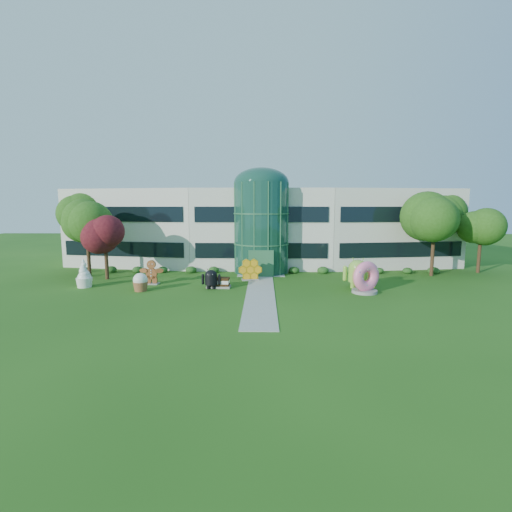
# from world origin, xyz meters

# --- Properties ---
(ground) EXTENTS (140.00, 140.00, 0.00)m
(ground) POSITION_xyz_m (0.00, 0.00, 0.00)
(ground) COLOR #215114
(ground) RESTS_ON ground
(building) EXTENTS (46.00, 15.00, 9.30)m
(building) POSITION_xyz_m (0.00, 18.00, 4.65)
(building) COLOR beige
(building) RESTS_ON ground
(atrium) EXTENTS (6.00, 6.00, 9.80)m
(atrium) POSITION_xyz_m (0.00, 12.00, 4.90)
(atrium) COLOR #194738
(atrium) RESTS_ON ground
(walkway) EXTENTS (2.40, 20.00, 0.04)m
(walkway) POSITION_xyz_m (0.00, 2.00, 0.02)
(walkway) COLOR #9E9E93
(walkway) RESTS_ON ground
(tree_red) EXTENTS (4.00, 4.00, 6.00)m
(tree_red) POSITION_xyz_m (-15.50, 7.50, 3.00)
(tree_red) COLOR #3F0C14
(tree_red) RESTS_ON ground
(trees_backdrop) EXTENTS (52.00, 8.00, 8.40)m
(trees_backdrop) POSITION_xyz_m (0.00, 13.00, 4.20)
(trees_backdrop) COLOR #254F13
(trees_backdrop) RESTS_ON ground
(android_green) EXTENTS (2.91, 2.18, 3.02)m
(android_green) POSITION_xyz_m (8.67, 3.86, 1.51)
(android_green) COLOR #85BB3C
(android_green) RESTS_ON ground
(android_black) EXTENTS (1.77, 1.19, 2.01)m
(android_black) POSITION_xyz_m (-4.40, 3.30, 1.00)
(android_black) COLOR black
(android_black) RESTS_ON ground
(donut) EXTENTS (2.94, 2.34, 2.76)m
(donut) POSITION_xyz_m (8.85, 2.07, 1.38)
(donut) COLOR #F85E94
(donut) RESTS_ON ground
(gingerbread) EXTENTS (2.55, 1.08, 2.32)m
(gingerbread) POSITION_xyz_m (-10.27, 5.17, 1.16)
(gingerbread) COLOR brown
(gingerbread) RESTS_ON ground
(ice_cream_sandwich) EXTENTS (2.18, 1.18, 0.95)m
(ice_cream_sandwich) POSITION_xyz_m (-3.79, 3.80, 0.47)
(ice_cream_sandwich) COLOR black
(ice_cream_sandwich) RESTS_ON ground
(honeycomb) EXTENTS (2.57, 1.31, 1.93)m
(honeycomb) POSITION_xyz_m (-1.05, 7.27, 0.96)
(honeycomb) COLOR #F1A918
(honeycomb) RESTS_ON ground
(froyo) EXTENTS (1.77, 1.77, 2.60)m
(froyo) POSITION_xyz_m (-16.00, 3.75, 1.30)
(froyo) COLOR white
(froyo) RESTS_ON ground
(cupcake) EXTENTS (1.42, 1.42, 1.60)m
(cupcake) POSITION_xyz_m (-10.40, 2.34, 0.80)
(cupcake) COLOR white
(cupcake) RESTS_ON ground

